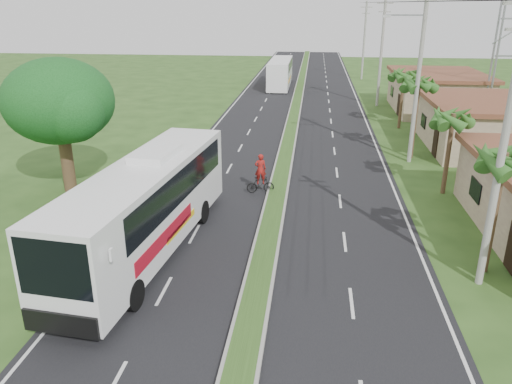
# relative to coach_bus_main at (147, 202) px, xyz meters

# --- Properties ---
(ground) EXTENTS (180.00, 180.00, 0.00)m
(ground) POSITION_rel_coach_bus_main_xyz_m (5.00, -3.10, -2.34)
(ground) COLOR #284619
(ground) RESTS_ON ground
(road_asphalt) EXTENTS (14.00, 160.00, 0.02)m
(road_asphalt) POSITION_rel_coach_bus_main_xyz_m (5.00, 16.90, -2.33)
(road_asphalt) COLOR black
(road_asphalt) RESTS_ON ground
(median_strip) EXTENTS (1.20, 160.00, 0.18)m
(median_strip) POSITION_rel_coach_bus_main_xyz_m (5.00, 16.90, -2.24)
(median_strip) COLOR gray
(median_strip) RESTS_ON ground
(lane_edge_left) EXTENTS (0.12, 160.00, 0.01)m
(lane_edge_left) POSITION_rel_coach_bus_main_xyz_m (-1.70, 16.90, -2.34)
(lane_edge_left) COLOR silver
(lane_edge_left) RESTS_ON ground
(lane_edge_right) EXTENTS (0.12, 160.00, 0.01)m
(lane_edge_right) POSITION_rel_coach_bus_main_xyz_m (11.70, 16.90, -2.34)
(lane_edge_right) COLOR silver
(lane_edge_right) RESTS_ON ground
(shop_mid) EXTENTS (7.60, 10.60, 3.67)m
(shop_mid) POSITION_rel_coach_bus_main_xyz_m (19.00, 18.90, -0.48)
(shop_mid) COLOR gray
(shop_mid) RESTS_ON ground
(shop_far) EXTENTS (8.60, 11.60, 3.82)m
(shop_far) POSITION_rel_coach_bus_main_xyz_m (19.00, 32.90, -0.41)
(shop_far) COLOR gray
(shop_far) RESTS_ON ground
(palm_verge_a) EXTENTS (2.40, 2.40, 5.45)m
(palm_verge_a) POSITION_rel_coach_bus_main_xyz_m (14.00, -0.10, 2.40)
(palm_verge_a) COLOR #473321
(palm_verge_a) RESTS_ON ground
(palm_verge_b) EXTENTS (2.40, 2.40, 5.05)m
(palm_verge_b) POSITION_rel_coach_bus_main_xyz_m (14.40, 8.90, 2.02)
(palm_verge_b) COLOR #473321
(palm_verge_b) RESTS_ON ground
(palm_verge_c) EXTENTS (2.40, 2.40, 5.85)m
(palm_verge_c) POSITION_rel_coach_bus_main_xyz_m (13.80, 15.90, 2.78)
(palm_verge_c) COLOR #473321
(palm_verge_c) RESTS_ON ground
(palm_verge_d) EXTENTS (2.40, 2.40, 5.25)m
(palm_verge_d) POSITION_rel_coach_bus_main_xyz_m (14.30, 24.90, 2.21)
(palm_verge_d) COLOR #473321
(palm_verge_d) RESTS_ON ground
(shade_tree) EXTENTS (6.30, 6.00, 7.54)m
(shade_tree) POSITION_rel_coach_bus_main_xyz_m (-7.11, 6.91, 2.69)
(shade_tree) COLOR #473321
(shade_tree) RESTS_ON ground
(utility_pole_a) EXTENTS (1.60, 0.28, 11.00)m
(utility_pole_a) POSITION_rel_coach_bus_main_xyz_m (13.50, -1.10, 3.33)
(utility_pole_a) COLOR gray
(utility_pole_a) RESTS_ON ground
(utility_pole_b) EXTENTS (3.20, 0.28, 12.00)m
(utility_pole_b) POSITION_rel_coach_bus_main_xyz_m (13.47, 14.90, 3.92)
(utility_pole_b) COLOR gray
(utility_pole_b) RESTS_ON ground
(utility_pole_c) EXTENTS (1.60, 0.28, 11.00)m
(utility_pole_c) POSITION_rel_coach_bus_main_xyz_m (13.50, 34.90, 3.33)
(utility_pole_c) COLOR gray
(utility_pole_c) RESTS_ON ground
(utility_pole_d) EXTENTS (1.60, 0.28, 10.50)m
(utility_pole_d) POSITION_rel_coach_bus_main_xyz_m (13.50, 54.90, 3.08)
(utility_pole_d) COLOR gray
(utility_pole_d) RESTS_ON ground
(coach_bus_main) EXTENTS (4.10, 13.39, 4.26)m
(coach_bus_main) POSITION_rel_coach_bus_main_xyz_m (0.00, 0.00, 0.00)
(coach_bus_main) COLOR white
(coach_bus_main) RESTS_ON ground
(coach_bus_far) EXTENTS (2.62, 11.76, 3.43)m
(coach_bus_far) POSITION_rel_coach_bus_main_xyz_m (2.39, 46.73, -0.40)
(coach_bus_far) COLOR white
(coach_bus_far) RESTS_ON ground
(motorcyclist) EXTENTS (1.64, 0.77, 2.32)m
(motorcyclist) POSITION_rel_coach_bus_main_xyz_m (4.00, 7.72, -1.46)
(motorcyclist) COLOR black
(motorcyclist) RESTS_ON ground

